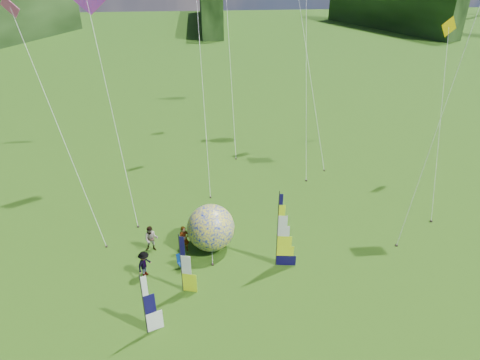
{
  "coord_description": "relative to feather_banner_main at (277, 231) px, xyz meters",
  "views": [
    {
      "loc": [
        -2.77,
        -14.76,
        15.91
      ],
      "look_at": [
        -1.0,
        4.0,
        5.5
      ],
      "focal_mm": 32.0,
      "sensor_mm": 36.0,
      "label": 1
    }
  ],
  "objects": [
    {
      "name": "ground",
      "position": [
        -1.02,
        -3.82,
        -2.34
      ],
      "size": [
        220.0,
        220.0,
        0.0
      ],
      "primitive_type": "plane",
      "color": "#3A5511",
      "rests_on": "ground"
    },
    {
      "name": "treeline_ring",
      "position": [
        -1.02,
        -3.82,
        1.66
      ],
      "size": [
        210.0,
        210.0,
        8.0
      ],
      "primitive_type": null,
      "color": "#396025",
      "rests_on": "ground"
    },
    {
      "name": "feather_banner_main",
      "position": [
        0.0,
        0.0,
        0.0
      ],
      "size": [
        1.27,
        0.27,
        4.68
      ],
      "primitive_type": null,
      "rotation": [
        0.0,
        0.0,
        -0.14
      ],
      "color": "#0F0A41",
      "rests_on": "ground"
    },
    {
      "name": "side_banner_left",
      "position": [
        -5.18,
        -1.56,
        -0.59
      ],
      "size": [
        0.97,
        0.36,
        3.5
      ],
      "primitive_type": null,
      "rotation": [
        0.0,
        0.0,
        -0.27
      ],
      "color": "#EAFF16",
      "rests_on": "ground"
    },
    {
      "name": "side_banner_far",
      "position": [
        -6.77,
        -4.2,
        -0.65
      ],
      "size": [
        0.97,
        0.44,
        3.37
      ],
      "primitive_type": null,
      "rotation": [
        0.0,
        0.0,
        0.35
      ],
      "color": "white",
      "rests_on": "ground"
    },
    {
      "name": "bol_inflatable",
      "position": [
        -3.56,
        1.98,
        -0.94
      ],
      "size": [
        3.02,
        3.02,
        2.79
      ],
      "primitive_type": "sphere",
      "rotation": [
        0.0,
        0.0,
        -0.09
      ],
      "color": "#001288",
      "rests_on": "ground"
    },
    {
      "name": "spectator_a",
      "position": [
        -5.15,
        1.81,
        -1.51
      ],
      "size": [
        0.66,
        0.49,
        1.66
      ],
      "primitive_type": "imported",
      "rotation": [
        0.0,
        0.0,
        0.16
      ],
      "color": "#66594C",
      "rests_on": "ground"
    },
    {
      "name": "spectator_b",
      "position": [
        -7.06,
        2.0,
        -1.51
      ],
      "size": [
        0.82,
        0.42,
        1.66
      ],
      "primitive_type": "imported",
      "rotation": [
        0.0,
        0.0,
        -0.03
      ],
      "color": "#66594C",
      "rests_on": "ground"
    },
    {
      "name": "spectator_c",
      "position": [
        -7.23,
        -0.2,
        -1.55
      ],
      "size": [
        0.83,
        1.07,
        1.58
      ],
      "primitive_type": "imported",
      "rotation": [
        0.0,
        0.0,
        1.05
      ],
      "color": "#66594C",
      "rests_on": "ground"
    },
    {
      "name": "spectator_d",
      "position": [
        -3.97,
        2.29,
        -1.52
      ],
      "size": [
        1.03,
        0.63,
        1.64
      ],
      "primitive_type": "imported",
      "rotation": [
        0.0,
        0.0,
        2.88
      ],
      "color": "#66594C",
      "rests_on": "ground"
    },
    {
      "name": "camp_chair",
      "position": [
        -5.22,
        0.16,
        -1.88
      ],
      "size": [
        0.7,
        0.7,
        0.92
      ],
      "primitive_type": null,
      "rotation": [
        0.0,
        0.0,
        0.42
      ],
      "color": "#021C4C",
      "rests_on": "ground"
    },
    {
      "name": "kite_whale",
      "position": [
        5.22,
        16.92,
        6.01
      ],
      "size": [
        9.37,
        15.19,
        16.71
      ],
      "primitive_type": null,
      "rotation": [
        0.0,
        0.0,
        0.39
      ],
      "color": "black",
      "rests_on": "ground"
    },
    {
      "name": "kite_rainbow_delta",
      "position": [
        -9.59,
        8.51,
        5.21
      ],
      "size": [
        9.81,
        13.68,
        15.1
      ],
      "primitive_type": null,
      "rotation": [
        0.0,
        0.0,
        0.24
      ],
      "color": "red",
      "rests_on": "ground"
    },
    {
      "name": "kite_parafoil",
      "position": [
        9.87,
        3.34,
        6.17
      ],
      "size": [
        9.91,
        9.87,
        17.03
      ],
      "primitive_type": null,
      "rotation": [
        0.0,
        0.0,
        -0.18
      ],
      "color": "red",
      "rests_on": "ground"
    },
    {
      "name": "small_kite_red",
      "position": [
        -3.62,
        12.33,
        4.64
      ],
      "size": [
        4.98,
        11.96,
        13.96
      ],
      "primitive_type": null,
      "rotation": [
        0.0,
        0.0,
        0.2
      ],
      "color": "red",
      "rests_on": "ground"
    },
    {
      "name": "small_kite_orange",
      "position": [
        4.55,
        14.15,
        4.97
      ],
      "size": [
        5.22,
        12.47,
        14.61
      ],
      "primitive_type": null,
      "rotation": [
        0.0,
        0.0,
        0.11
      ],
      "color": "#F13200",
      "rests_on": "ground"
    },
    {
      "name": "small_kite_yellow",
      "position": [
        12.29,
        7.29,
        3.72
      ],
      "size": [
        8.9,
        11.78,
        12.11
      ],
      "primitive_type": null,
      "rotation": [
        0.0,
        0.0,
        0.37
      ],
      "color": "#EABF00",
      "rests_on": "ground"
    },
    {
      "name": "small_kite_pink",
      "position": [
        -12.24,
        5.88,
        4.57
      ],
      "size": [
        9.9,
        10.88,
        13.82
      ],
      "primitive_type": null,
      "rotation": [
        0.0,
        0.0,
        -0.4
      ],
      "color": "#F3499D",
      "rests_on": "ground"
    },
    {
      "name": "small_kite_green",
      "position": [
        -1.13,
        19.48,
        6.1
      ],
      "size": [
        3.94,
        13.82,
        16.88
      ],
      "primitive_type": null,
      "rotation": [
        0.0,
        0.0,
        -0.12
      ],
      "color": "green",
      "rests_on": "ground"
    }
  ]
}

